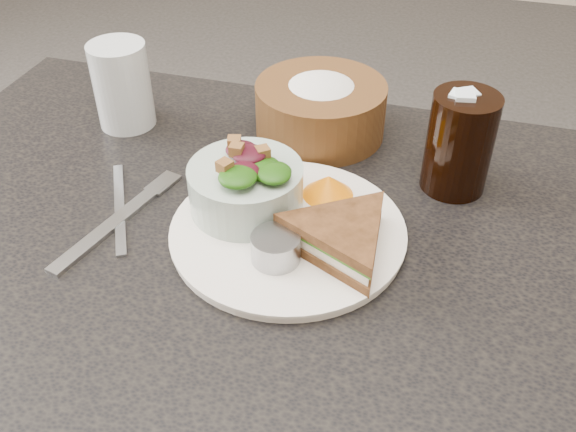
{
  "coord_description": "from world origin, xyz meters",
  "views": [
    {
      "loc": [
        0.19,
        -0.53,
        1.24
      ],
      "look_at": [
        0.04,
        0.01,
        0.78
      ],
      "focal_mm": 40.0,
      "sensor_mm": 36.0,
      "label": 1
    }
  ],
  "objects_px": {
    "water_glass": "(122,85)",
    "salad_bowl": "(246,180)",
    "cola_glass": "(460,139)",
    "sandwich": "(342,237)",
    "dressing_ramekin": "(276,248)",
    "bread_basket": "(321,101)",
    "dining_table": "(264,421)",
    "dinner_plate": "(288,232)"
  },
  "relations": [
    {
      "from": "salad_bowl",
      "to": "water_glass",
      "type": "relative_size",
      "value": 1.11
    },
    {
      "from": "cola_glass",
      "to": "sandwich",
      "type": "bearing_deg",
      "value": -121.3
    },
    {
      "from": "sandwich",
      "to": "salad_bowl",
      "type": "xyz_separation_m",
      "value": [
        -0.13,
        0.05,
        0.02
      ]
    },
    {
      "from": "dinner_plate",
      "to": "sandwich",
      "type": "relative_size",
      "value": 1.77
    },
    {
      "from": "sandwich",
      "to": "bread_basket",
      "type": "xyz_separation_m",
      "value": [
        -0.09,
        0.25,
        0.02
      ]
    },
    {
      "from": "cola_glass",
      "to": "dinner_plate",
      "type": "bearing_deg",
      "value": -138.4
    },
    {
      "from": "sandwich",
      "to": "dressing_ramekin",
      "type": "xyz_separation_m",
      "value": [
        -0.07,
        -0.03,
        -0.0
      ]
    },
    {
      "from": "dining_table",
      "to": "dressing_ramekin",
      "type": "height_order",
      "value": "dressing_ramekin"
    },
    {
      "from": "dining_table",
      "to": "salad_bowl",
      "type": "height_order",
      "value": "salad_bowl"
    },
    {
      "from": "salad_bowl",
      "to": "bread_basket",
      "type": "distance_m",
      "value": 0.21
    },
    {
      "from": "salad_bowl",
      "to": "water_glass",
      "type": "bearing_deg",
      "value": 146.82
    },
    {
      "from": "dining_table",
      "to": "salad_bowl",
      "type": "bearing_deg",
      "value": 124.63
    },
    {
      "from": "dining_table",
      "to": "cola_glass",
      "type": "height_order",
      "value": "cola_glass"
    },
    {
      "from": "salad_bowl",
      "to": "water_glass",
      "type": "xyz_separation_m",
      "value": [
        -0.24,
        0.15,
        0.01
      ]
    },
    {
      "from": "water_glass",
      "to": "sandwich",
      "type": "bearing_deg",
      "value": -29.03
    },
    {
      "from": "salad_bowl",
      "to": "bread_basket",
      "type": "xyz_separation_m",
      "value": [
        0.04,
        0.21,
        0.0
      ]
    },
    {
      "from": "dinner_plate",
      "to": "sandwich",
      "type": "height_order",
      "value": "sandwich"
    },
    {
      "from": "dining_table",
      "to": "bread_basket",
      "type": "xyz_separation_m",
      "value": [
        0.02,
        0.24,
        0.43
      ]
    },
    {
      "from": "dining_table",
      "to": "dressing_ramekin",
      "type": "distance_m",
      "value": 0.41
    },
    {
      "from": "dinner_plate",
      "to": "salad_bowl",
      "type": "bearing_deg",
      "value": 156.93
    },
    {
      "from": "sandwich",
      "to": "dressing_ramekin",
      "type": "bearing_deg",
      "value": -128.13
    },
    {
      "from": "dinner_plate",
      "to": "sandwich",
      "type": "xyz_separation_m",
      "value": [
        0.07,
        -0.02,
        0.03
      ]
    },
    {
      "from": "dining_table",
      "to": "bread_basket",
      "type": "height_order",
      "value": "bread_basket"
    },
    {
      "from": "cola_glass",
      "to": "salad_bowl",
      "type": "bearing_deg",
      "value": -150.91
    },
    {
      "from": "dining_table",
      "to": "dinner_plate",
      "type": "height_order",
      "value": "dinner_plate"
    },
    {
      "from": "sandwich",
      "to": "water_glass",
      "type": "relative_size",
      "value": 1.25
    },
    {
      "from": "dressing_ramekin",
      "to": "bread_basket",
      "type": "bearing_deg",
      "value": 94.25
    },
    {
      "from": "water_glass",
      "to": "bread_basket",
      "type": "bearing_deg",
      "value": 10.52
    },
    {
      "from": "dressing_ramekin",
      "to": "bread_basket",
      "type": "distance_m",
      "value": 0.29
    },
    {
      "from": "dinner_plate",
      "to": "cola_glass",
      "type": "relative_size",
      "value": 1.93
    },
    {
      "from": "salad_bowl",
      "to": "cola_glass",
      "type": "height_order",
      "value": "cola_glass"
    },
    {
      "from": "cola_glass",
      "to": "water_glass",
      "type": "height_order",
      "value": "cola_glass"
    },
    {
      "from": "cola_glass",
      "to": "dressing_ramekin",
      "type": "bearing_deg",
      "value": -129.63
    },
    {
      "from": "dining_table",
      "to": "bread_basket",
      "type": "distance_m",
      "value": 0.49
    },
    {
      "from": "salad_bowl",
      "to": "sandwich",
      "type": "bearing_deg",
      "value": -20.2
    },
    {
      "from": "water_glass",
      "to": "cola_glass",
      "type": "bearing_deg",
      "value": -3.16
    },
    {
      "from": "dining_table",
      "to": "dressing_ramekin",
      "type": "xyz_separation_m",
      "value": [
        0.04,
        -0.04,
        0.4
      ]
    },
    {
      "from": "water_glass",
      "to": "dressing_ramekin",
      "type": "bearing_deg",
      "value": -38.14
    },
    {
      "from": "cola_glass",
      "to": "bread_basket",
      "type": "bearing_deg",
      "value": 158.21
    },
    {
      "from": "dinner_plate",
      "to": "sandwich",
      "type": "distance_m",
      "value": 0.07
    },
    {
      "from": "dining_table",
      "to": "cola_glass",
      "type": "bearing_deg",
      "value": 37.95
    },
    {
      "from": "water_glass",
      "to": "salad_bowl",
      "type": "bearing_deg",
      "value": -33.18
    }
  ]
}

